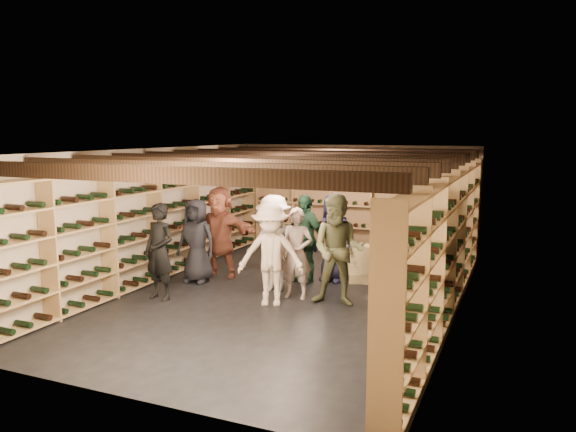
# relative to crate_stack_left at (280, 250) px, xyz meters

# --- Properties ---
(ground) EXTENTS (8.00, 8.00, 0.00)m
(ground) POSITION_rel_crate_stack_left_xyz_m (0.87, -1.75, -0.34)
(ground) COLOR black
(ground) RESTS_ON ground
(walls) EXTENTS (5.52, 8.02, 2.40)m
(walls) POSITION_rel_crate_stack_left_xyz_m (0.87, -1.75, 0.86)
(walls) COLOR #BCA992
(walls) RESTS_ON ground
(ceiling) EXTENTS (5.50, 8.00, 0.01)m
(ceiling) POSITION_rel_crate_stack_left_xyz_m (0.87, -1.75, 2.06)
(ceiling) COLOR beige
(ceiling) RESTS_ON walls
(ceiling_joists) EXTENTS (5.40, 7.12, 0.18)m
(ceiling_joists) POSITION_rel_crate_stack_left_xyz_m (0.87, -1.75, 1.92)
(ceiling_joists) COLOR black
(ceiling_joists) RESTS_ON ground
(wine_rack_left) EXTENTS (0.32, 7.50, 2.15)m
(wine_rack_left) POSITION_rel_crate_stack_left_xyz_m (-1.70, -1.75, 0.74)
(wine_rack_left) COLOR #A97E52
(wine_rack_left) RESTS_ON ground
(wine_rack_right) EXTENTS (0.32, 7.50, 2.15)m
(wine_rack_right) POSITION_rel_crate_stack_left_xyz_m (3.44, -1.75, 0.74)
(wine_rack_right) COLOR #A97E52
(wine_rack_right) RESTS_ON ground
(wine_rack_back) EXTENTS (4.70, 0.30, 2.15)m
(wine_rack_back) POSITION_rel_crate_stack_left_xyz_m (0.87, 2.08, 0.73)
(wine_rack_back) COLOR #A97E52
(wine_rack_back) RESTS_ON ground
(crate_stack_left) EXTENTS (0.54, 0.40, 0.68)m
(crate_stack_left) POSITION_rel_crate_stack_left_xyz_m (0.00, 0.00, 0.00)
(crate_stack_left) COLOR tan
(crate_stack_left) RESTS_ON ground
(crate_stack_right) EXTENTS (0.50, 0.33, 0.68)m
(crate_stack_right) POSITION_rel_crate_stack_left_xyz_m (1.83, -0.45, 0.00)
(crate_stack_right) COLOR tan
(crate_stack_right) RESTS_ON ground
(crate_loose) EXTENTS (0.59, 0.50, 0.17)m
(crate_loose) POSITION_rel_crate_stack_left_xyz_m (1.84, -0.45, -0.25)
(crate_loose) COLOR tan
(crate_loose) RESTS_ON ground
(person_0) EXTENTS (0.75, 0.50, 1.52)m
(person_0) POSITION_rel_crate_stack_left_xyz_m (-0.92, -1.61, 0.42)
(person_0) COLOR black
(person_0) RESTS_ON ground
(person_1) EXTENTS (0.63, 0.46, 1.57)m
(person_1) POSITION_rel_crate_stack_left_xyz_m (-0.90, -2.76, 0.44)
(person_1) COLOR black
(person_1) RESTS_ON ground
(person_2) EXTENTS (0.93, 0.77, 1.74)m
(person_2) POSITION_rel_crate_stack_left_xyz_m (1.85, -1.90, 0.53)
(person_2) COLOR brown
(person_2) RESTS_ON ground
(person_3) EXTENTS (1.18, 0.91, 1.60)m
(person_3) POSITION_rel_crate_stack_left_xyz_m (0.88, -2.32, 0.46)
(person_3) COLOR beige
(person_3) RESTS_ON ground
(person_4) EXTENTS (1.08, 0.76, 1.70)m
(person_4) POSITION_rel_crate_stack_left_xyz_m (3.05, -1.84, 0.51)
(person_4) COLOR #1C7671
(person_4) RESTS_ON ground
(person_5) EXTENTS (1.60, 0.59, 1.70)m
(person_5) POSITION_rel_crate_stack_left_xyz_m (-0.74, -1.09, 0.51)
(person_5) COLOR brown
(person_5) RESTS_ON ground
(person_6) EXTENTS (0.90, 0.72, 1.61)m
(person_6) POSITION_rel_crate_stack_left_xyz_m (1.33, -0.54, 0.46)
(person_6) COLOR #201E3F
(person_6) RESTS_ON ground
(person_7) EXTENTS (0.56, 0.39, 1.49)m
(person_7) POSITION_rel_crate_stack_left_xyz_m (1.11, -1.82, 0.40)
(person_7) COLOR gray
(person_7) RESTS_ON ground
(person_8) EXTENTS (1.07, 0.93, 1.88)m
(person_8) POSITION_rel_crate_stack_left_xyz_m (3.05, -2.45, 0.60)
(person_8) COLOR #48251E
(person_8) RESTS_ON ground
(person_9) EXTENTS (1.11, 0.70, 1.65)m
(person_9) POSITION_rel_crate_stack_left_xyz_m (0.60, -1.60, 0.49)
(person_9) COLOR #ACA59C
(person_9) RESTS_ON ground
(person_10) EXTENTS (1.01, 0.74, 1.59)m
(person_10) POSITION_rel_crate_stack_left_xyz_m (0.84, -0.79, 0.46)
(person_10) COLOR #20462E
(person_10) RESTS_ON ground
(person_12) EXTENTS (0.92, 0.65, 1.76)m
(person_12) POSITION_rel_crate_stack_left_xyz_m (3.05, -0.91, 0.54)
(person_12) COLOR #333439
(person_12) RESTS_ON ground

